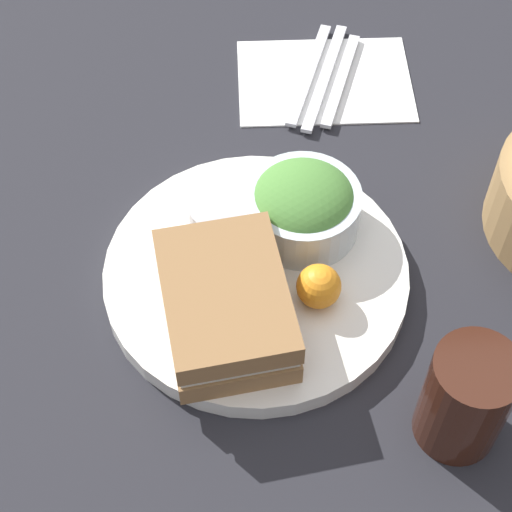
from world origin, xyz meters
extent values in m
plane|color=#232328|center=(0.00, 0.00, 0.00)|extent=(4.00, 4.00, 0.00)
cylinder|color=white|center=(0.00, 0.00, 0.01)|extent=(0.28, 0.28, 0.02)
cube|color=olive|center=(0.06, -0.03, 0.03)|extent=(0.16, 0.12, 0.02)
cube|color=silver|center=(0.06, -0.03, 0.05)|extent=(0.15, 0.12, 0.01)
cube|color=olive|center=(0.06, -0.03, 0.06)|extent=(0.16, 0.12, 0.02)
cylinder|color=silver|center=(-0.05, 0.05, 0.04)|extent=(0.11, 0.11, 0.05)
ellipsoid|color=#4C8438|center=(-0.05, 0.05, 0.05)|extent=(0.10, 0.10, 0.06)
cylinder|color=#B7B7BC|center=(-0.05, -0.03, 0.04)|extent=(0.07, 0.07, 0.04)
sphere|color=orange|center=(0.03, 0.05, 0.04)|extent=(0.04, 0.04, 0.04)
cylinder|color=#38190F|center=(0.15, 0.16, 0.05)|extent=(0.07, 0.07, 0.10)
cube|color=white|center=(-0.27, 0.09, 0.00)|extent=(0.14, 0.19, 0.00)
cube|color=silver|center=(-0.27, 0.07, 0.01)|extent=(0.16, 0.06, 0.01)
cube|color=silver|center=(-0.27, 0.09, 0.01)|extent=(0.17, 0.07, 0.01)
cube|color=silver|center=(-0.26, 0.10, 0.01)|extent=(0.15, 0.06, 0.01)
camera|label=1|loc=(0.45, -0.02, 0.65)|focal=60.00mm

